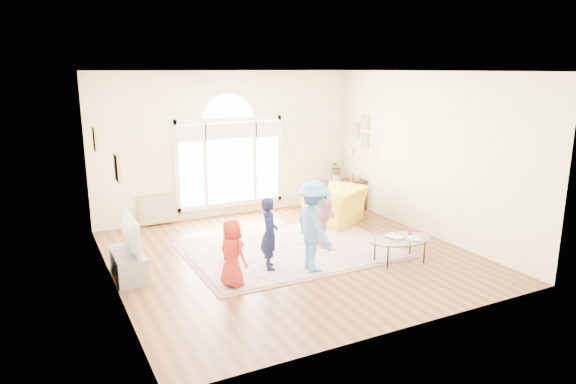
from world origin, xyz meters
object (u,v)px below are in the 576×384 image
television (127,235)px  coffee_table (400,240)px  armchair (336,205)px  tv_console (128,265)px  area_rug (292,249)px

television → coffee_table: television is taller
coffee_table → armchair: armchair is taller
television → tv_console: bearing=180.0°
area_rug → coffee_table: size_ratio=3.00×
television → coffee_table: bearing=-18.4°
tv_console → area_rug: bearing=-0.8°
tv_console → armchair: (4.52, 1.03, 0.18)m
television → area_rug: bearing=-0.8°
coffee_table → tv_console: bearing=167.1°
television → coffee_table: 4.50m
area_rug → tv_console: 2.91m
area_rug → coffee_table: 1.98m
tv_console → television: bearing=-0.0°
tv_console → coffee_table: size_ratio=0.83×
area_rug → coffee_table: coffee_table is taller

